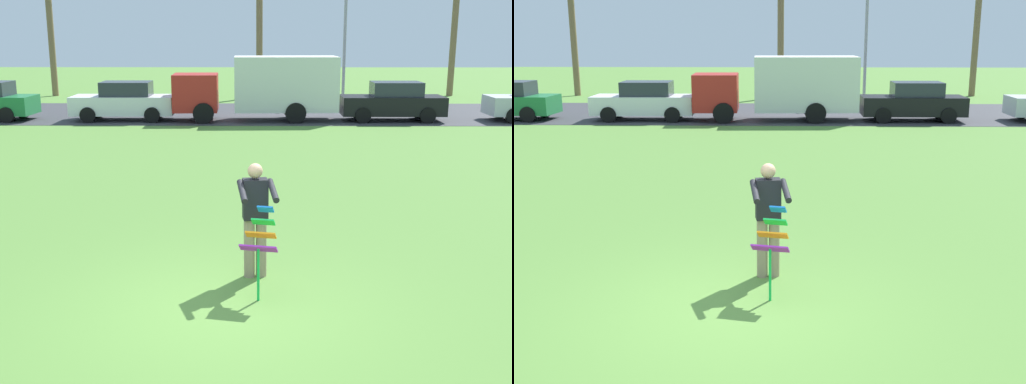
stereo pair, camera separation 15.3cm
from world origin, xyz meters
TOP-DOWN VIEW (x-y plane):
  - ground_plane at (0.00, 0.00)m, footprint 120.00×120.00m
  - road_strip at (0.00, 20.80)m, footprint 120.00×8.00m
  - person_kite_flyer at (0.42, 1.17)m, footprint 0.61×0.71m
  - kite_held at (0.50, 0.46)m, footprint 0.53×0.69m
  - parked_car_white at (-5.25, 18.40)m, footprint 4.22×1.88m
  - parked_truck_red_cab at (0.62, 18.40)m, footprint 6.77×2.28m
  - parked_car_black at (5.90, 18.40)m, footprint 4.20×1.84m
  - streetlight_pole at (4.72, 25.67)m, footprint 0.24×1.65m

SIDE VIEW (x-z plane):
  - ground_plane at x=0.00m, z-range 0.00..0.00m
  - road_strip at x=0.00m, z-range 0.00..0.01m
  - parked_car_white at x=-5.25m, z-range -0.03..1.57m
  - parked_car_black at x=5.90m, z-range -0.03..1.57m
  - kite_held at x=0.50m, z-range 0.22..1.45m
  - person_kite_flyer at x=0.42m, z-range 0.09..1.82m
  - parked_truck_red_cab at x=0.62m, z-range 0.10..2.72m
  - streetlight_pole at x=4.72m, z-range 0.50..7.50m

